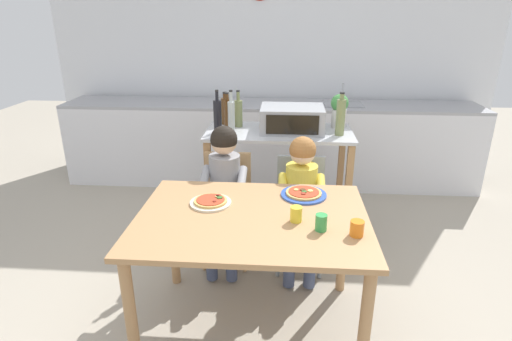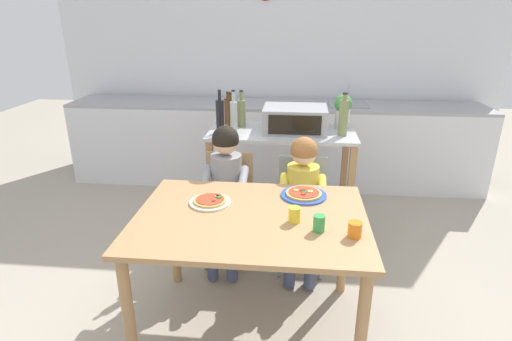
{
  "view_description": "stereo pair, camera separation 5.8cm",
  "coord_description": "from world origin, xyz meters",
  "px_view_note": "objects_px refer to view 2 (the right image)",
  "views": [
    {
      "loc": [
        0.17,
        -2.0,
        1.79
      ],
      "look_at": [
        0.0,
        0.3,
        0.9
      ],
      "focal_mm": 28.95,
      "sensor_mm": 36.0,
      "label": 1
    },
    {
      "loc": [
        0.23,
        -1.99,
        1.79
      ],
      "look_at": [
        0.0,
        0.3,
        0.9
      ],
      "focal_mm": 28.95,
      "sensor_mm": 36.0,
      "label": 2
    }
  ],
  "objects_px": {
    "dining_chair_right": "(301,205)",
    "pizza_plate_cream": "(210,201)",
    "kitchen_island_cart": "(281,166)",
    "dining_chair_left": "(229,200)",
    "drinking_cup_yellow": "(294,215)",
    "bottle_brown_beer": "(229,110)",
    "pizza_plate_blue_rimmed": "(304,194)",
    "bottle_dark_olive_oil": "(220,117)",
    "drinking_cup_green": "(319,223)",
    "potted_herb_plant": "(343,110)",
    "bottle_tall_green_wine": "(234,118)",
    "dining_table": "(251,232)",
    "child_in_grey_shirt": "(225,182)",
    "child_in_yellow_shirt": "(302,192)",
    "bottle_slim_sauce": "(241,112)",
    "drinking_cup_orange": "(355,229)",
    "toaster_oven": "(295,119)",
    "bottle_squat_spirits": "(343,117)",
    "bottle_clear_vinegar": "(230,114)"
  },
  "relations": [
    {
      "from": "drinking_cup_yellow",
      "to": "bottle_brown_beer",
      "type": "bearing_deg",
      "value": 112.22
    },
    {
      "from": "kitchen_island_cart",
      "to": "bottle_dark_olive_oil",
      "type": "relative_size",
      "value": 3.3
    },
    {
      "from": "bottle_brown_beer",
      "to": "dining_chair_right",
      "type": "distance_m",
      "value": 1.04
    },
    {
      "from": "toaster_oven",
      "to": "dining_chair_left",
      "type": "relative_size",
      "value": 0.61
    },
    {
      "from": "kitchen_island_cart",
      "to": "bottle_clear_vinegar",
      "type": "height_order",
      "value": "bottle_clear_vinegar"
    },
    {
      "from": "bottle_clear_vinegar",
      "to": "drinking_cup_orange",
      "type": "distance_m",
      "value": 1.61
    },
    {
      "from": "kitchen_island_cart",
      "to": "pizza_plate_cream",
      "type": "distance_m",
      "value": 1.11
    },
    {
      "from": "bottle_dark_olive_oil",
      "to": "bottle_brown_beer",
      "type": "bearing_deg",
      "value": 89.38
    },
    {
      "from": "pizza_plate_blue_rimmed",
      "to": "drinking_cup_orange",
      "type": "xyz_separation_m",
      "value": [
        0.25,
        -0.46,
        0.03
      ]
    },
    {
      "from": "dining_chair_right",
      "to": "pizza_plate_blue_rimmed",
      "type": "bearing_deg",
      "value": -90.0
    },
    {
      "from": "bottle_tall_green_wine",
      "to": "drinking_cup_orange",
      "type": "height_order",
      "value": "bottle_tall_green_wine"
    },
    {
      "from": "drinking_cup_green",
      "to": "drinking_cup_orange",
      "type": "height_order",
      "value": "drinking_cup_green"
    },
    {
      "from": "toaster_oven",
      "to": "bottle_clear_vinegar",
      "type": "distance_m",
      "value": 0.51
    },
    {
      "from": "bottle_dark_olive_oil",
      "to": "dining_chair_left",
      "type": "distance_m",
      "value": 0.62
    },
    {
      "from": "bottle_squat_spirits",
      "to": "child_in_yellow_shirt",
      "type": "relative_size",
      "value": 0.33
    },
    {
      "from": "dining_chair_right",
      "to": "toaster_oven",
      "type": "bearing_deg",
      "value": 98.57
    },
    {
      "from": "child_in_yellow_shirt",
      "to": "bottle_brown_beer",
      "type": "bearing_deg",
      "value": 129.44
    },
    {
      "from": "potted_herb_plant",
      "to": "pizza_plate_blue_rimmed",
      "type": "relative_size",
      "value": 0.98
    },
    {
      "from": "pizza_plate_cream",
      "to": "drinking_cup_yellow",
      "type": "bearing_deg",
      "value": -20.05
    },
    {
      "from": "dining_table",
      "to": "child_in_yellow_shirt",
      "type": "distance_m",
      "value": 0.67
    },
    {
      "from": "bottle_brown_beer",
      "to": "bottle_tall_green_wine",
      "type": "height_order",
      "value": "bottle_tall_green_wine"
    },
    {
      "from": "drinking_cup_green",
      "to": "kitchen_island_cart",
      "type": "bearing_deg",
      "value": 100.47
    },
    {
      "from": "dining_chair_left",
      "to": "drinking_cup_orange",
      "type": "xyz_separation_m",
      "value": [
        0.79,
        -0.93,
        0.31
      ]
    },
    {
      "from": "pizza_plate_blue_rimmed",
      "to": "pizza_plate_cream",
      "type": "bearing_deg",
      "value": -164.29
    },
    {
      "from": "kitchen_island_cart",
      "to": "child_in_grey_shirt",
      "type": "bearing_deg",
      "value": -125.12
    },
    {
      "from": "drinking_cup_green",
      "to": "drinking_cup_yellow",
      "type": "height_order",
      "value": "drinking_cup_green"
    },
    {
      "from": "bottle_brown_beer",
      "to": "bottle_slim_sauce",
      "type": "relative_size",
      "value": 0.9
    },
    {
      "from": "dining_chair_right",
      "to": "pizza_plate_cream",
      "type": "xyz_separation_m",
      "value": [
        -0.54,
        -0.59,
        0.28
      ]
    },
    {
      "from": "pizza_plate_cream",
      "to": "drinking_cup_green",
      "type": "xyz_separation_m",
      "value": [
        0.61,
        -0.27,
        0.03
      ]
    },
    {
      "from": "dining_table",
      "to": "dining_chair_left",
      "type": "bearing_deg",
      "value": 108.22
    },
    {
      "from": "bottle_tall_green_wine",
      "to": "kitchen_island_cart",
      "type": "bearing_deg",
      "value": 28.05
    },
    {
      "from": "drinking_cup_yellow",
      "to": "bottle_dark_olive_oil",
      "type": "bearing_deg",
      "value": 119.07
    },
    {
      "from": "dining_table",
      "to": "kitchen_island_cart",
      "type": "bearing_deg",
      "value": 84.12
    },
    {
      "from": "bottle_tall_green_wine",
      "to": "potted_herb_plant",
      "type": "xyz_separation_m",
      "value": [
        0.83,
        0.34,
        0.0
      ]
    },
    {
      "from": "bottle_clear_vinegar",
      "to": "pizza_plate_cream",
      "type": "relative_size",
      "value": 1.24
    },
    {
      "from": "bottle_brown_beer",
      "to": "pizza_plate_blue_rimmed",
      "type": "xyz_separation_m",
      "value": [
        0.63,
        -1.07,
        -0.26
      ]
    },
    {
      "from": "dining_chair_right",
      "to": "pizza_plate_blue_rimmed",
      "type": "relative_size",
      "value": 2.94
    },
    {
      "from": "dining_chair_left",
      "to": "drinking_cup_yellow",
      "type": "distance_m",
      "value": 0.99
    },
    {
      "from": "child_in_grey_shirt",
      "to": "pizza_plate_blue_rimmed",
      "type": "distance_m",
      "value": 0.65
    },
    {
      "from": "toaster_oven",
      "to": "drinking_cup_orange",
      "type": "height_order",
      "value": "toaster_oven"
    },
    {
      "from": "potted_herb_plant",
      "to": "kitchen_island_cart",
      "type": "bearing_deg",
      "value": -162.27
    },
    {
      "from": "kitchen_island_cart",
      "to": "bottle_slim_sauce",
      "type": "distance_m",
      "value": 0.55
    },
    {
      "from": "kitchen_island_cart",
      "to": "drinking_cup_green",
      "type": "relative_size",
      "value": 13.28
    },
    {
      "from": "drinking_cup_yellow",
      "to": "drinking_cup_green",
      "type": "bearing_deg",
      "value": -35.31
    },
    {
      "from": "bottle_brown_beer",
      "to": "dining_table",
      "type": "height_order",
      "value": "bottle_brown_beer"
    },
    {
      "from": "bottle_brown_beer",
      "to": "drinking_cup_yellow",
      "type": "height_order",
      "value": "bottle_brown_beer"
    },
    {
      "from": "pizza_plate_blue_rimmed",
      "to": "drinking_cup_green",
      "type": "bearing_deg",
      "value": -80.22
    },
    {
      "from": "potted_herb_plant",
      "to": "drinking_cup_yellow",
      "type": "height_order",
      "value": "potted_herb_plant"
    },
    {
      "from": "child_in_grey_shirt",
      "to": "drinking_cup_green",
      "type": "bearing_deg",
      "value": -51.61
    },
    {
      "from": "dining_chair_left",
      "to": "drinking_cup_green",
      "type": "xyz_separation_m",
      "value": [
        0.61,
        -0.89,
        0.31
      ]
    }
  ]
}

